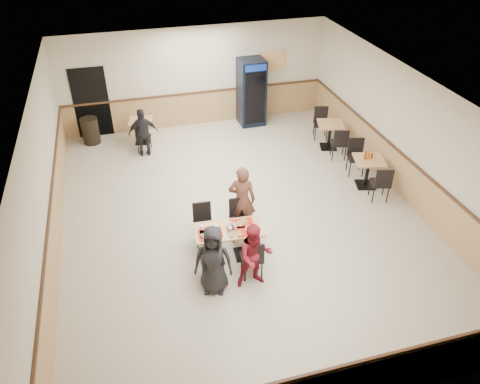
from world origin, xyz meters
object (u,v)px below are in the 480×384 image
object	(u,v)px
diner_woman_right	(255,256)
diner_man_opposite	(242,200)
lone_diner	(143,133)
side_table_far	(330,132)
trash_bin	(90,131)
side_table_near	(368,168)
pepsi_cooler	(251,92)
diner_woman_left	(213,260)
main_table	(229,239)
back_table	(141,128)

from	to	relation	value
diner_woman_right	diner_man_opposite	world-z (taller)	diner_man_opposite
diner_man_opposite	lone_diner	size ratio (longest dim) A/B	1.17
diner_man_opposite	side_table_far	world-z (taller)	diner_man_opposite
trash_bin	side_table_near	bearing A→B (deg)	-32.54
lone_diner	pepsi_cooler	size ratio (longest dim) A/B	0.68
diner_man_opposite	trash_bin	bearing A→B (deg)	-39.84
lone_diner	diner_woman_left	bearing A→B (deg)	97.48
diner_woman_left	lone_diner	xyz separation A→B (m)	(-0.70, 5.53, -0.04)
main_table	pepsi_cooler	size ratio (longest dim) A/B	0.69
main_table	diner_woman_right	world-z (taller)	diner_woman_right
back_table	trash_bin	world-z (taller)	trash_bin
diner_man_opposite	pepsi_cooler	bearing A→B (deg)	-90.15
pepsi_cooler	back_table	bearing A→B (deg)	-174.72
back_table	main_table	bearing A→B (deg)	-77.83
lone_diner	trash_bin	world-z (taller)	lone_diner
diner_man_opposite	side_table_near	bearing A→B (deg)	-147.37
diner_man_opposite	lone_diner	distance (m)	4.29
side_table_near	side_table_far	xyz separation A→B (m)	(-0.07, 2.09, -0.00)
main_table	diner_man_opposite	bearing A→B (deg)	62.10
side_table_near	pepsi_cooler	size ratio (longest dim) A/B	0.43
lone_diner	back_table	distance (m)	0.82
side_table_near	side_table_far	distance (m)	2.09
side_table_far	side_table_near	bearing A→B (deg)	-88.17
main_table	back_table	distance (m)	5.66
main_table	pepsi_cooler	xyz separation A→B (m)	(2.24, 5.92, 0.53)
back_table	trash_bin	size ratio (longest dim) A/B	1.00
main_table	diner_man_opposite	world-z (taller)	diner_man_opposite
diner_man_opposite	side_table_far	xyz separation A→B (m)	(3.42, 2.96, -0.30)
pepsi_cooler	main_table	bearing A→B (deg)	-111.94
main_table	side_table_far	xyz separation A→B (m)	(3.91, 3.75, 0.02)
diner_woman_left	side_table_far	world-z (taller)	diner_woman_left
back_table	pepsi_cooler	size ratio (longest dim) A/B	0.38
pepsi_cooler	side_table_near	bearing A→B (deg)	-69.00
diner_woman_right	pepsi_cooler	size ratio (longest dim) A/B	0.68
pepsi_cooler	trash_bin	world-z (taller)	pepsi_cooler
main_table	side_table_near	xyz separation A→B (m)	(3.98, 1.66, 0.02)
back_table	side_table_far	bearing A→B (deg)	-19.16
main_table	side_table_near	bearing A→B (deg)	26.79
diner_woman_right	diner_man_opposite	bearing A→B (deg)	84.83
lone_diner	back_table	size ratio (longest dim) A/B	1.78
trash_bin	diner_woman_left	bearing A→B (deg)	-72.24
lone_diner	pepsi_cooler	xyz separation A→B (m)	(3.43, 1.18, 0.33)
diner_woman_left	diner_woman_right	bearing A→B (deg)	13.12
diner_woman_left	trash_bin	world-z (taller)	diner_woman_left
diner_man_opposite	pepsi_cooler	xyz separation A→B (m)	(1.74, 5.13, 0.21)
diner_man_opposite	back_table	distance (m)	5.04
lone_diner	back_table	world-z (taller)	lone_diner
diner_man_opposite	back_table	bearing A→B (deg)	-51.80
diner_woman_left	lone_diner	world-z (taller)	diner_woman_left
diner_woman_left	diner_man_opposite	world-z (taller)	diner_man_opposite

